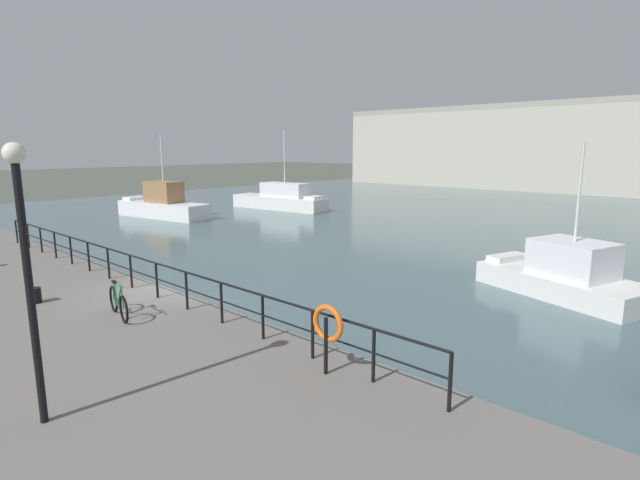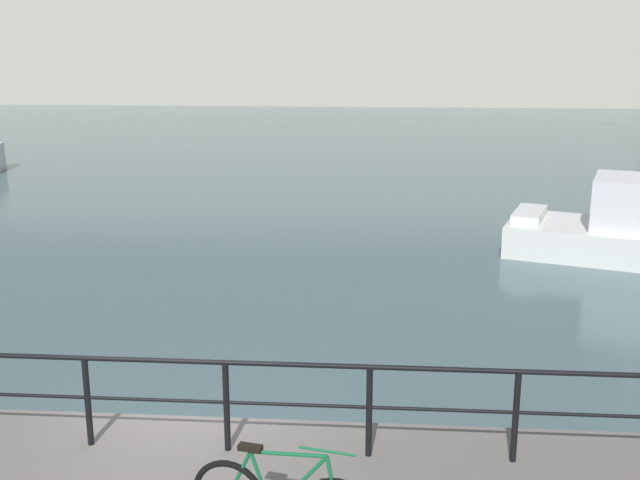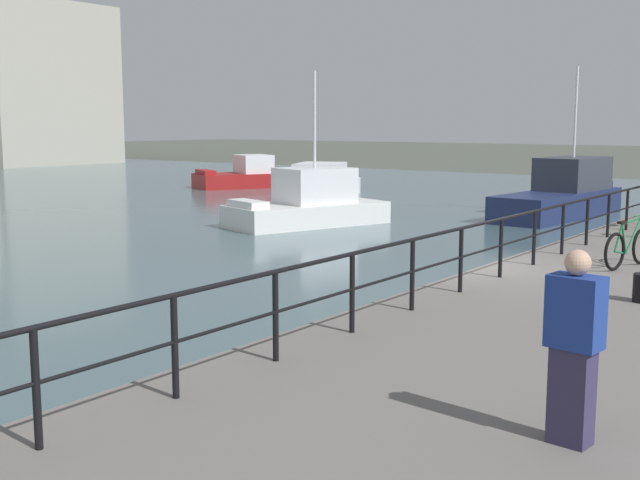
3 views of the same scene
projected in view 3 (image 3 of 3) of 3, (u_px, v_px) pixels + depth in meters
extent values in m
plane|color=#4C5147|center=(481.00, 312.00, 15.49)|extent=(240.00, 240.00, 0.00)
cube|color=#A49F91|center=(6.00, 86.00, 72.88)|extent=(12.40, 17.59, 13.95)
cube|color=navy|center=(558.00, 205.00, 30.90)|extent=(7.61, 2.73, 1.00)
cube|color=#333842|center=(573.00, 173.00, 31.69)|extent=(3.57, 2.15, 1.29)
cube|color=navy|center=(591.00, 184.00, 33.15)|extent=(1.01, 1.58, 0.24)
cylinder|color=silver|center=(576.00, 112.00, 31.34)|extent=(0.10, 0.10, 3.55)
cube|color=white|center=(307.00, 214.00, 28.55)|extent=(6.27, 4.14, 0.79)
cube|color=silver|center=(315.00, 185.00, 28.60)|extent=(2.98, 2.61, 1.26)
cube|color=white|center=(248.00, 204.00, 27.09)|extent=(1.20, 1.84, 0.24)
cylinder|color=silver|center=(315.00, 120.00, 28.26)|extent=(0.10, 0.10, 3.42)
cube|color=white|center=(323.00, 191.00, 38.28)|extent=(7.93, 5.34, 0.84)
cube|color=silver|center=(320.00, 173.00, 37.43)|extent=(3.50, 3.09, 0.94)
cube|color=white|center=(309.00, 184.00, 35.10)|extent=(1.53, 1.90, 0.24)
cube|color=maroon|center=(244.00, 180.00, 45.46)|extent=(6.04, 4.96, 0.80)
cube|color=silver|center=(253.00, 164.00, 45.58)|extent=(2.57, 2.77, 1.04)
cube|color=maroon|center=(206.00, 172.00, 44.43)|extent=(1.48, 2.00, 0.24)
cylinder|color=black|center=(36.00, 389.00, 6.65)|extent=(0.07, 0.07, 1.05)
cylinder|color=black|center=(175.00, 347.00, 7.90)|extent=(0.07, 0.07, 1.05)
cylinder|color=black|center=(276.00, 317.00, 9.15)|extent=(0.07, 0.07, 1.05)
cylinder|color=black|center=(352.00, 293.00, 10.40)|extent=(0.07, 0.07, 1.05)
cylinder|color=black|center=(412.00, 275.00, 11.65)|extent=(0.07, 0.07, 1.05)
cylinder|color=black|center=(461.00, 260.00, 12.90)|extent=(0.07, 0.07, 1.05)
cylinder|color=black|center=(501.00, 248.00, 14.15)|extent=(0.07, 0.07, 1.05)
cylinder|color=black|center=(534.00, 238.00, 15.40)|extent=(0.07, 0.07, 1.05)
cylinder|color=black|center=(563.00, 229.00, 16.64)|extent=(0.07, 0.07, 1.05)
cylinder|color=black|center=(587.00, 222.00, 17.89)|extent=(0.07, 0.07, 1.05)
cylinder|color=black|center=(608.00, 216.00, 19.14)|extent=(0.07, 0.07, 1.05)
cylinder|color=black|center=(627.00, 210.00, 20.39)|extent=(0.07, 0.07, 1.05)
cylinder|color=black|center=(502.00, 219.00, 14.07)|extent=(21.97, 0.06, 0.06)
cylinder|color=black|center=(501.00, 245.00, 14.14)|extent=(21.97, 0.04, 0.04)
torus|color=black|center=(615.00, 252.00, 14.80)|extent=(0.72, 0.21, 0.72)
cylinder|color=#146638|center=(633.00, 235.00, 15.22)|extent=(0.54, 0.15, 0.66)
cylinder|color=#146638|center=(624.00, 239.00, 14.99)|extent=(0.24, 0.08, 0.58)
cylinder|color=#146638|center=(632.00, 221.00, 15.11)|extent=(0.72, 0.19, 0.11)
cylinder|color=#146638|center=(620.00, 253.00, 14.95)|extent=(0.43, 0.13, 0.12)
cylinder|color=#146638|center=(618.00, 238.00, 14.84)|extent=(0.26, 0.09, 0.51)
cube|color=black|center=(622.00, 222.00, 14.88)|extent=(0.23, 0.13, 0.05)
cube|color=#332D4C|center=(572.00, 396.00, 6.79)|extent=(0.28, 0.36, 0.85)
cube|color=navy|center=(576.00, 312.00, 6.68)|extent=(0.33, 0.47, 0.62)
sphere|color=tan|center=(578.00, 263.00, 6.62)|extent=(0.22, 0.22, 0.22)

